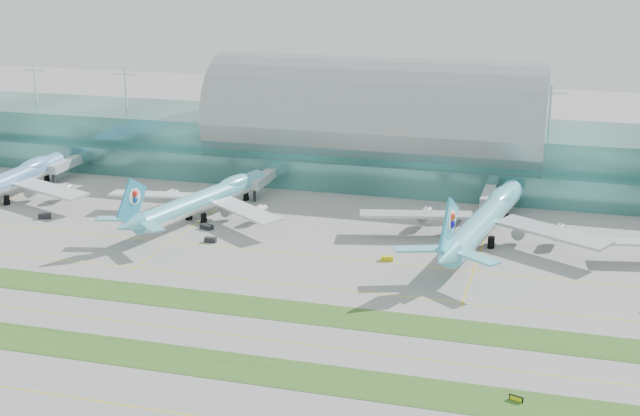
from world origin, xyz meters
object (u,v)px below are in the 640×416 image
(airliner_a, at_px, (5,181))
(airliner_c, at_px, (485,218))
(terminal, at_px, (376,138))
(airliner_b, at_px, (204,198))
(taxiway_sign_east, at_px, (516,399))

(airliner_a, height_order, airliner_c, airliner_c)
(terminal, height_order, airliner_b, terminal)
(airliner_a, height_order, taxiway_sign_east, airliner_a)
(airliner_a, bearing_deg, taxiway_sign_east, -27.74)
(airliner_c, bearing_deg, taxiway_sign_east, -71.57)
(airliner_b, height_order, airliner_c, airliner_c)
(terminal, relative_size, airliner_a, 4.43)
(airliner_a, bearing_deg, airliner_b, 0.21)
(terminal, relative_size, airliner_b, 4.74)
(terminal, xyz_separation_m, airliner_c, (45.86, -63.80, -7.23))
(airliner_b, bearing_deg, airliner_a, -165.36)
(terminal, xyz_separation_m, airliner_b, (-39.85, -64.74, -8.05))
(terminal, xyz_separation_m, airliner_a, (-110.33, -65.01, -7.70))
(airliner_a, xyz_separation_m, airliner_c, (156.19, 1.21, 0.46))
(airliner_b, bearing_deg, taxiway_sign_east, -27.38)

